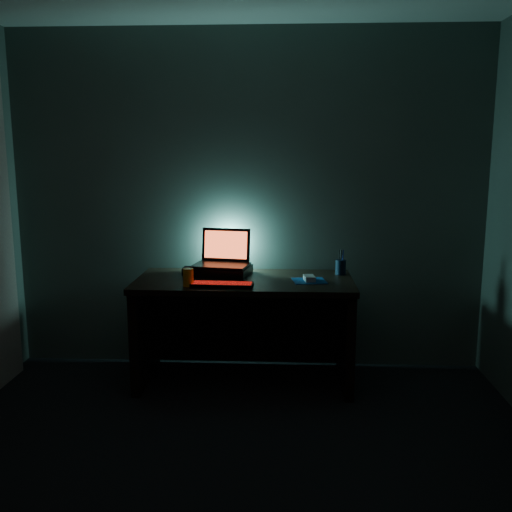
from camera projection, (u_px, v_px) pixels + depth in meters
The scene contains 10 objects.
room at pixel (215, 246), 2.26m from camera, with size 3.50×4.00×2.50m.
desk at pixel (245, 313), 4.04m from camera, with size 1.50×0.70×0.75m.
riser at pixel (221, 271), 4.08m from camera, with size 0.40×0.30×0.06m, color black.
laptop at pixel (223, 257), 4.11m from camera, with size 0.42×0.34×0.26m.
keyboard at pixel (222, 285), 3.73m from camera, with size 0.41×0.15×0.03m.
mousepad at pixel (309, 281), 3.88m from camera, with size 0.22×0.20×0.00m, color navy.
mouse at pixel (309, 278), 3.88m from camera, with size 0.07×0.11×0.03m, color #9FA0A4.
pen_cup at pixel (341, 267), 4.08m from camera, with size 0.07×0.07×0.11m, color black.
juice_glass at pixel (188, 277), 3.73m from camera, with size 0.07×0.07×0.12m, color orange.
router at pixel (193, 271), 4.09m from camera, with size 0.15×0.12×0.05m.
Camera 1 is at (0.28, -2.22, 1.62)m, focal length 40.00 mm.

